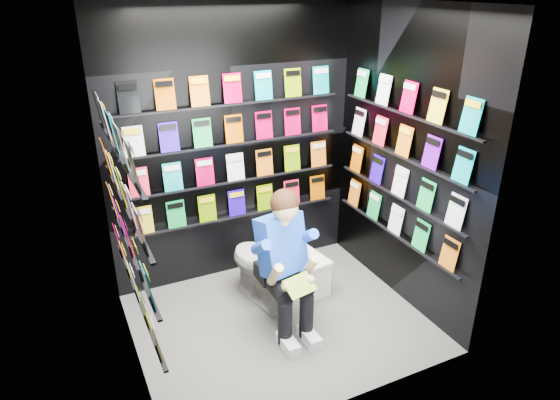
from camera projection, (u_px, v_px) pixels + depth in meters
name	position (u px, v px, depth m)	size (l,w,h in m)	color
floor	(280.00, 322.00, 4.35)	(2.40, 2.40, 0.00)	#595957
ceiling	(280.00, 2.00, 3.30)	(2.40, 2.40, 0.00)	white
wall_back	(234.00, 148.00, 4.65)	(2.40, 0.04, 2.60)	black
wall_front	(351.00, 240.00, 3.00)	(2.40, 0.04, 2.60)	black
wall_left	(119.00, 213.00, 3.36)	(0.04, 2.00, 2.60)	black
wall_right	(405.00, 162.00, 4.30)	(0.04, 2.00, 2.60)	black
comics_back	(235.00, 148.00, 4.63)	(2.10, 0.06, 1.37)	#C95600
comics_left	(123.00, 212.00, 3.36)	(0.06, 1.70, 1.37)	#C95600
comics_right	(402.00, 162.00, 4.29)	(0.06, 1.70, 1.37)	#C95600
toilet	(262.00, 264.00, 4.53)	(0.42, 0.75, 0.73)	white
longbox	(307.00, 273.00, 4.77)	(0.24, 0.44, 0.33)	white
longbox_lid	(308.00, 257.00, 4.70)	(0.26, 0.46, 0.03)	white
reader	(280.00, 245.00, 4.06)	(0.51, 0.74, 1.36)	blue
held_comic	(300.00, 285.00, 3.84)	(0.25, 0.01, 0.17)	green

